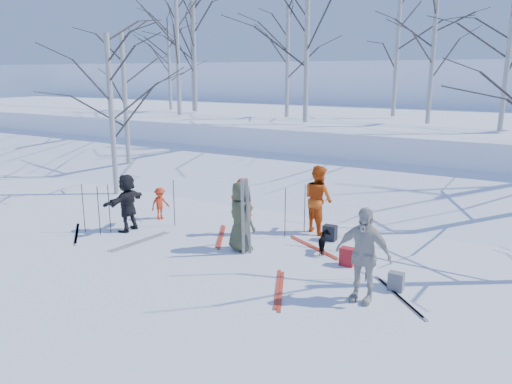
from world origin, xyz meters
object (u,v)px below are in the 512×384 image
Objects in this scene: skier_red_seated at (160,203)px; dog at (324,243)px; skier_grey_west at (127,203)px; skier_olive_center at (241,216)px; skier_redor_behind at (318,199)px; backpack_dark at (330,233)px; backpack_red at (347,257)px; backpack_grey at (396,282)px; skier_red_north at (242,206)px; skier_cream_east at (363,255)px.

dog is (5.36, -0.22, -0.22)m from skier_red_seated.
skier_grey_west reaches higher than dog.
skier_red_seated is at bearing 5.50° from skier_olive_center.
skier_redor_behind is 1.06m from backpack_dark.
skier_red_seated is 6.17m from backpack_red.
backpack_grey is 3.21m from backpack_dark.
dog is 1.57× the size of backpack_dark.
backpack_grey is (7.44, -1.47, -0.29)m from skier_red_seated.
skier_red_north is 2.44m from backpack_dark.
skier_redor_behind is at bearing 127.27° from skier_cream_east.
backpack_dark is at bearing -97.75° from dog.
skier_red_seated is (-3.49, 1.03, -0.38)m from skier_olive_center.
skier_grey_west is (-2.89, -1.31, 0.01)m from skier_red_north.
skier_red_north is 2.88m from skier_red_seated.
skier_grey_west is at bearing 178.72° from backpack_grey.
backpack_grey is (0.46, 0.80, -0.74)m from skier_cream_east.
skier_olive_center is 1.10× the size of skier_red_north.
backpack_grey is at bearing 121.64° from skier_red_north.
skier_redor_behind reaches higher than skier_grey_west.
dog is 0.90m from backpack_red.
dog is (1.87, 0.81, -0.60)m from skier_olive_center.
skier_grey_west is 3.80× the size of backpack_red.
backpack_dark is at bearing 136.44° from backpack_grey.
backpack_dark is (-0.25, 0.97, -0.07)m from dog.
skier_red_north is 0.98× the size of skier_grey_west.
skier_redor_behind is at bearing 138.08° from backpack_dark.
backpack_dark is (1.62, 1.78, -0.66)m from skier_olive_center.
skier_red_seated is at bearing -24.71° from dog.
skier_red_seated is 2.41× the size of backpack_dark.
skier_cream_east is 4.91× the size of backpack_grey.
backpack_grey is at bearing 126.63° from dog.
skier_red_north reaches higher than dog.
skier_olive_center is at bearing -93.16° from skier_red_seated.
skier_grey_west is at bearing -167.72° from skier_red_seated.
skier_redor_behind is at bearing 136.75° from backpack_grey.
skier_redor_behind is 4.63× the size of backpack_dark.
skier_red_north is 0.85× the size of skier_redor_behind.
skier_redor_behind reaches higher than backpack_dark.
skier_cream_east is at bearing -61.37° from backpack_red.
skier_redor_behind is at bearing -83.19° from dog.
skier_redor_behind reaches higher than dog.
backpack_red is 1.53m from backpack_grey.
skier_cream_east reaches higher than backpack_dark.
skier_olive_center is 2.13m from dog.
skier_olive_center is 4.53× the size of backpack_grey.
skier_red_seated is 1.34m from skier_grey_west.
skier_cream_east is 4.44× the size of backpack_red.
backpack_red is (0.76, -0.47, -0.06)m from dog.
skier_red_north is 2.56m from dog.
skier_red_north is at bearing -27.48° from dog.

